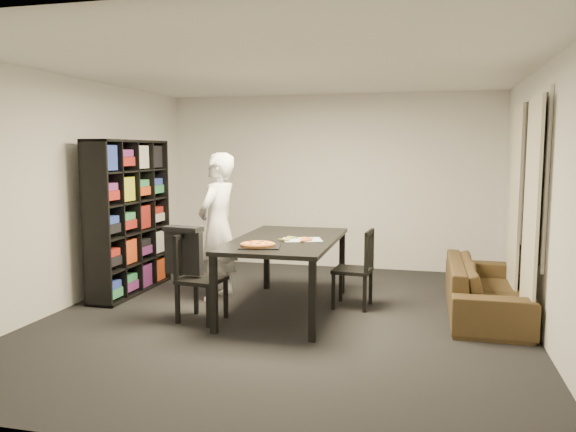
% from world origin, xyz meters
% --- Properties ---
extents(room, '(5.01, 5.51, 2.61)m').
position_xyz_m(room, '(0.00, 0.00, 1.30)').
color(room, black).
rests_on(room, ground).
extents(window_pane, '(0.02, 1.40, 1.60)m').
position_xyz_m(window_pane, '(2.48, 0.60, 1.50)').
color(window_pane, black).
rests_on(window_pane, room).
extents(window_frame, '(0.03, 1.52, 1.72)m').
position_xyz_m(window_frame, '(2.48, 0.60, 1.50)').
color(window_frame, white).
rests_on(window_frame, room).
extents(curtain_left, '(0.03, 0.70, 2.25)m').
position_xyz_m(curtain_left, '(2.40, 0.08, 1.15)').
color(curtain_left, beige).
rests_on(curtain_left, room).
extents(curtain_right, '(0.03, 0.70, 2.25)m').
position_xyz_m(curtain_right, '(2.40, 1.12, 1.15)').
color(curtain_right, beige).
rests_on(curtain_right, room).
extents(bookshelf, '(0.35, 1.50, 1.90)m').
position_xyz_m(bookshelf, '(-2.16, 0.60, 0.95)').
color(bookshelf, black).
rests_on(bookshelf, room).
extents(dining_table, '(1.08, 1.95, 0.81)m').
position_xyz_m(dining_table, '(-0.06, 0.25, 0.74)').
color(dining_table, black).
rests_on(dining_table, room).
extents(chair_left, '(0.48, 0.48, 0.91)m').
position_xyz_m(chair_left, '(-0.91, -0.30, 0.52)').
color(chair_left, black).
rests_on(chair_left, room).
extents(chair_right, '(0.45, 0.45, 0.89)m').
position_xyz_m(chair_right, '(0.72, 0.59, 0.51)').
color(chair_right, black).
rests_on(chair_right, room).
extents(draped_jacket, '(0.43, 0.23, 0.50)m').
position_xyz_m(draped_jacket, '(-1.03, -0.28, 0.75)').
color(draped_jacket, black).
rests_on(draped_jacket, chair_left).
extents(person, '(0.52, 0.70, 1.75)m').
position_xyz_m(person, '(-0.97, 0.56, 0.87)').
color(person, white).
rests_on(person, room).
extents(baking_tray, '(0.45, 0.39, 0.01)m').
position_xyz_m(baking_tray, '(-0.18, -0.34, 0.82)').
color(baking_tray, black).
rests_on(baking_tray, dining_table).
extents(pepperoni_pizza, '(0.35, 0.35, 0.03)m').
position_xyz_m(pepperoni_pizza, '(-0.20, -0.34, 0.84)').
color(pepperoni_pizza, brown).
rests_on(pepperoni_pizza, dining_table).
extents(kitchen_towel, '(0.47, 0.41, 0.01)m').
position_xyz_m(kitchen_towel, '(0.14, 0.19, 0.82)').
color(kitchen_towel, white).
rests_on(kitchen_towel, dining_table).
extents(pizza_slices, '(0.46, 0.43, 0.01)m').
position_xyz_m(pizza_slices, '(0.08, 0.17, 0.83)').
color(pizza_slices, gold).
rests_on(pizza_slices, dining_table).
extents(sofa, '(0.77, 1.98, 0.58)m').
position_xyz_m(sofa, '(2.07, 0.67, 0.29)').
color(sofa, '#392A16').
rests_on(sofa, room).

